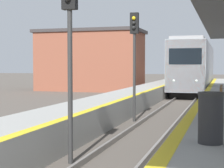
% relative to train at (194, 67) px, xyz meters
% --- Properties ---
extents(train, '(2.79, 17.17, 4.50)m').
position_rel_train_xyz_m(train, '(0.00, 0.00, 0.00)').
color(train, black).
rests_on(train, ground).
extents(signal_near, '(0.36, 0.31, 4.70)m').
position_rel_train_xyz_m(signal_near, '(-1.05, -25.97, 0.99)').
color(signal_near, '#2D2D2D').
rests_on(signal_near, ground).
extents(signal_mid, '(0.36, 0.31, 4.70)m').
position_rel_train_xyz_m(signal_mid, '(-1.15, -18.71, 0.99)').
color(signal_mid, '#2D2D2D').
rests_on(signal_mid, ground).
extents(trash_bin, '(0.49, 0.49, 0.97)m').
position_rel_train_xyz_m(trash_bin, '(2.35, -27.24, -0.83)').
color(trash_bin, '#262628').
rests_on(trash_bin, platform_right).
extents(bench, '(0.44, 1.89, 0.92)m').
position_rel_train_xyz_m(bench, '(2.39, -24.17, -0.82)').
color(bench, brown).
rests_on(bench, platform_right).
extents(station_building, '(10.18, 5.43, 5.83)m').
position_rel_train_xyz_m(station_building, '(-9.88, -0.20, 0.64)').
color(station_building, brown).
rests_on(station_building, ground).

